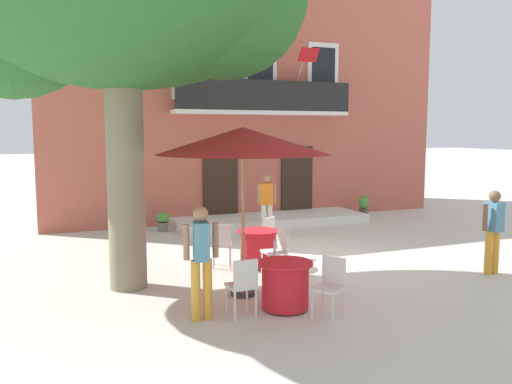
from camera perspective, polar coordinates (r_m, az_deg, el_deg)
ground_plane at (r=11.82m, az=6.08°, el=-7.00°), size 120.00×120.00×0.00m
building_facade at (r=18.23m, az=-2.06°, el=9.68°), size 13.00×5.09×7.50m
entrance_step_platform at (r=15.75m, az=1.63°, el=-3.06°), size 5.83×1.81×0.25m
cafe_table_near_tree at (r=8.30m, az=3.22°, el=-10.08°), size 0.86×0.86×0.76m
cafe_chair_near_tree_0 at (r=7.89m, az=-1.42°, el=-9.93°), size 0.41×0.41×0.91m
cafe_chair_near_tree_1 at (r=7.97m, az=8.13°, el=-9.84°), size 0.55×0.55×0.91m
cafe_chair_near_tree_2 at (r=8.99m, az=2.73°, el=-7.87°), size 0.53×0.53×0.91m
cafe_table_middle at (r=10.83m, az=0.24°, el=-6.10°), size 0.86×0.86×0.76m
cafe_chair_middle_0 at (r=11.46m, az=1.94°, el=-4.69°), size 0.56×0.56×0.91m
cafe_chair_middle_1 at (r=10.72m, az=-3.77°, el=-5.49°), size 0.51×0.51×0.91m
cafe_chair_middle_2 at (r=10.16m, az=2.32°, el=-6.16°), size 0.41×0.41×0.91m
cafe_umbrella at (r=8.67m, az=-1.45°, el=5.52°), size 2.90×2.90×2.85m
ground_planter_left at (r=14.80m, az=-10.15°, el=-3.09°), size 0.36×0.36×0.54m
ground_planter_right at (r=17.25m, az=11.65°, el=-1.44°), size 0.34×0.34×0.71m
pedestrian_near_entrance at (r=11.14m, az=24.47°, el=-3.52°), size 0.53×0.34×1.65m
pedestrian_mid_plaza at (r=7.72m, az=-6.00°, el=-7.00°), size 0.53×0.38×1.70m
pedestrian_by_tree at (r=13.81m, az=1.16°, el=-1.05°), size 0.53×0.33×1.65m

